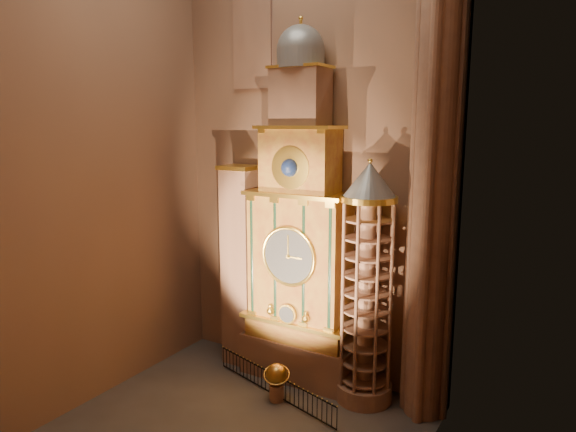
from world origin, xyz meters
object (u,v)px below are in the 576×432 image
Objects in this scene: portrait_tower at (241,265)px; iron_railing at (273,384)px; celestial_globe at (277,379)px; astronomical_clock at (299,244)px; stair_turret at (367,286)px.

iron_railing is (3.28, -2.16, -4.59)m from portrait_tower.
celestial_globe is 0.62m from iron_railing.
celestial_globe is at bearing -36.87° from iron_railing.
astronomical_clock is 2.27× the size of iron_railing.
portrait_tower is at bearing 177.67° from stair_turret.
stair_turret is at bearing -2.33° from portrait_tower.
celestial_globe is (3.61, -2.40, -4.12)m from portrait_tower.
iron_railing is at bearing -33.29° from portrait_tower.
astronomical_clock is at bearing -0.29° from portrait_tower.
celestial_globe is 0.23× the size of iron_railing.
portrait_tower is at bearing 146.38° from celestial_globe.
iron_railing is at bearing 143.13° from celestial_globe.
stair_turret reaches higher than portrait_tower.
astronomical_clock is 6.49m from iron_railing.
stair_turret is 6.28× the size of celestial_globe.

